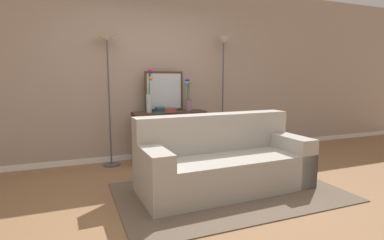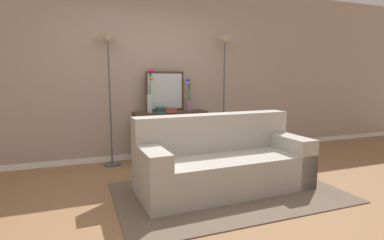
{
  "view_description": "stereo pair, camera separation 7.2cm",
  "coord_description": "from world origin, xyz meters",
  "px_view_note": "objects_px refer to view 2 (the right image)",
  "views": [
    {
      "loc": [
        -1.16,
        -2.89,
        1.32
      ],
      "look_at": [
        0.37,
        0.91,
        0.75
      ],
      "focal_mm": 28.26,
      "sensor_mm": 36.0,
      "label": 1
    },
    {
      "loc": [
        -1.1,
        -2.91,
        1.32
      ],
      "look_at": [
        0.37,
        0.91,
        0.75
      ],
      "focal_mm": 28.26,
      "sensor_mm": 36.0,
      "label": 2
    }
  ],
  "objects_px": {
    "floor_lamp_right": "(224,63)",
    "vase_tall_flowers": "(150,94)",
    "floor_lamp_left": "(109,63)",
    "couch": "(222,163)",
    "book_row_under_console": "(155,158)",
    "fruit_bowl": "(170,110)",
    "book_stack": "(161,110)",
    "wall_mirror": "(165,91)",
    "console_table": "(170,127)",
    "vase_short_flowers": "(189,99)"
  },
  "relations": [
    {
      "from": "floor_lamp_right",
      "to": "fruit_bowl",
      "type": "bearing_deg",
      "value": -169.84
    },
    {
      "from": "console_table",
      "to": "wall_mirror",
      "type": "height_order",
      "value": "wall_mirror"
    },
    {
      "from": "couch",
      "to": "book_stack",
      "type": "distance_m",
      "value": 1.49
    },
    {
      "from": "vase_short_flowers",
      "to": "floor_lamp_right",
      "type": "bearing_deg",
      "value": 5.16
    },
    {
      "from": "fruit_bowl",
      "to": "book_stack",
      "type": "height_order",
      "value": "book_stack"
    },
    {
      "from": "vase_short_flowers",
      "to": "floor_lamp_left",
      "type": "bearing_deg",
      "value": 177.27
    },
    {
      "from": "floor_lamp_left",
      "to": "vase_tall_flowers",
      "type": "xyz_separation_m",
      "value": [
        0.59,
        -0.09,
        -0.45
      ]
    },
    {
      "from": "console_table",
      "to": "floor_lamp_right",
      "type": "relative_size",
      "value": 0.57
    },
    {
      "from": "couch",
      "to": "vase_short_flowers",
      "type": "relative_size",
      "value": 3.96
    },
    {
      "from": "floor_lamp_right",
      "to": "vase_short_flowers",
      "type": "height_order",
      "value": "floor_lamp_right"
    },
    {
      "from": "floor_lamp_right",
      "to": "book_stack",
      "type": "distance_m",
      "value": 1.39
    },
    {
      "from": "book_row_under_console",
      "to": "couch",
      "type": "bearing_deg",
      "value": -71.6
    },
    {
      "from": "couch",
      "to": "floor_lamp_right",
      "type": "distance_m",
      "value": 2.1
    },
    {
      "from": "floor_lamp_right",
      "to": "fruit_bowl",
      "type": "distance_m",
      "value": 1.27
    },
    {
      "from": "console_table",
      "to": "vase_short_flowers",
      "type": "bearing_deg",
      "value": 1.86
    },
    {
      "from": "wall_mirror",
      "to": "vase_short_flowers",
      "type": "relative_size",
      "value": 1.22
    },
    {
      "from": "vase_tall_flowers",
      "to": "book_row_under_console",
      "type": "relative_size",
      "value": 1.59
    },
    {
      "from": "book_row_under_console",
      "to": "console_table",
      "type": "bearing_deg",
      "value": 0.0
    },
    {
      "from": "fruit_bowl",
      "to": "book_row_under_console",
      "type": "bearing_deg",
      "value": 154.11
    },
    {
      "from": "floor_lamp_left",
      "to": "vase_tall_flowers",
      "type": "relative_size",
      "value": 2.85
    },
    {
      "from": "book_stack",
      "to": "vase_short_flowers",
      "type": "bearing_deg",
      "value": 10.94
    },
    {
      "from": "floor_lamp_left",
      "to": "floor_lamp_right",
      "type": "distance_m",
      "value": 1.9
    },
    {
      "from": "vase_short_flowers",
      "to": "book_row_under_console",
      "type": "height_order",
      "value": "vase_short_flowers"
    },
    {
      "from": "floor_lamp_right",
      "to": "wall_mirror",
      "type": "distance_m",
      "value": 1.13
    },
    {
      "from": "console_table",
      "to": "book_row_under_console",
      "type": "distance_m",
      "value": 0.55
    },
    {
      "from": "couch",
      "to": "book_stack",
      "type": "height_order",
      "value": "book_stack"
    },
    {
      "from": "vase_short_flowers",
      "to": "book_stack",
      "type": "distance_m",
      "value": 0.54
    },
    {
      "from": "fruit_bowl",
      "to": "floor_lamp_right",
      "type": "bearing_deg",
      "value": 10.16
    },
    {
      "from": "couch",
      "to": "wall_mirror",
      "type": "xyz_separation_m",
      "value": [
        -0.25,
        1.58,
        0.8
      ]
    },
    {
      "from": "vase_short_flowers",
      "to": "book_row_under_console",
      "type": "bearing_deg",
      "value": -178.96
    },
    {
      "from": "couch",
      "to": "floor_lamp_right",
      "type": "bearing_deg",
      "value": 62.83
    },
    {
      "from": "floor_lamp_right",
      "to": "vase_short_flowers",
      "type": "distance_m",
      "value": 0.89
    },
    {
      "from": "book_row_under_console",
      "to": "vase_short_flowers",
      "type": "bearing_deg",
      "value": 1.04
    },
    {
      "from": "wall_mirror",
      "to": "floor_lamp_right",
      "type": "bearing_deg",
      "value": -4.46
    },
    {
      "from": "vase_tall_flowers",
      "to": "book_stack",
      "type": "relative_size",
      "value": 3.73
    },
    {
      "from": "floor_lamp_right",
      "to": "vase_tall_flowers",
      "type": "relative_size",
      "value": 2.93
    },
    {
      "from": "couch",
      "to": "book_stack",
      "type": "relative_size",
      "value": 11.2
    },
    {
      "from": "vase_tall_flowers",
      "to": "book_row_under_console",
      "type": "height_order",
      "value": "vase_tall_flowers"
    },
    {
      "from": "vase_short_flowers",
      "to": "wall_mirror",
      "type": "bearing_deg",
      "value": 159.22
    },
    {
      "from": "wall_mirror",
      "to": "console_table",
      "type": "bearing_deg",
      "value": -75.73
    },
    {
      "from": "book_row_under_console",
      "to": "book_stack",
      "type": "bearing_deg",
      "value": -47.4
    },
    {
      "from": "couch",
      "to": "book_row_under_console",
      "type": "xyz_separation_m",
      "value": [
        -0.47,
        1.43,
        -0.26
      ]
    },
    {
      "from": "wall_mirror",
      "to": "book_row_under_console",
      "type": "distance_m",
      "value": 1.09
    },
    {
      "from": "fruit_bowl",
      "to": "vase_tall_flowers",
      "type": "bearing_deg",
      "value": 162.76
    },
    {
      "from": "couch",
      "to": "book_stack",
      "type": "xyz_separation_m",
      "value": [
        -0.39,
        1.34,
        0.52
      ]
    },
    {
      "from": "wall_mirror",
      "to": "fruit_bowl",
      "type": "xyz_separation_m",
      "value": [
        0.01,
        -0.26,
        -0.28
      ]
    },
    {
      "from": "floor_lamp_right",
      "to": "book_row_under_console",
      "type": "bearing_deg",
      "value": -176.78
    },
    {
      "from": "wall_mirror",
      "to": "book_stack",
      "type": "height_order",
      "value": "wall_mirror"
    },
    {
      "from": "vase_tall_flowers",
      "to": "fruit_bowl",
      "type": "height_order",
      "value": "vase_tall_flowers"
    },
    {
      "from": "floor_lamp_right",
      "to": "floor_lamp_left",
      "type": "bearing_deg",
      "value": -180.0
    }
  ]
}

